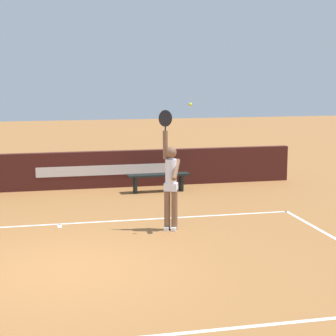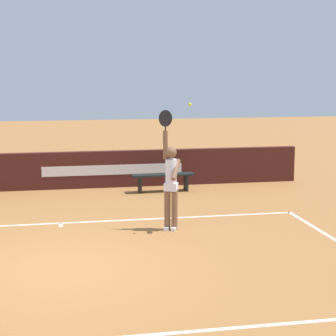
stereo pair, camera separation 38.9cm
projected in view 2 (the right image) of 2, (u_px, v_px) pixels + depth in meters
name	position (u px, v px, depth m)	size (l,w,h in m)	color
ground_plane	(62.00, 267.00, 9.77)	(60.00, 60.00, 0.00)	#9B6434
court_lines	(62.00, 265.00, 9.86)	(10.55, 5.79, 0.00)	white
back_wall	(59.00, 171.00, 16.21)	(13.77, 0.22, 1.03)	#421A16
tennis_player	(171.00, 181.00, 11.93)	(0.47, 0.49, 2.48)	brown
tennis_ball	(190.00, 105.00, 11.40)	(0.07, 0.07, 0.07)	#CEE133
courtside_bench_far	(163.00, 178.00, 15.86)	(1.70, 0.42, 0.49)	black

